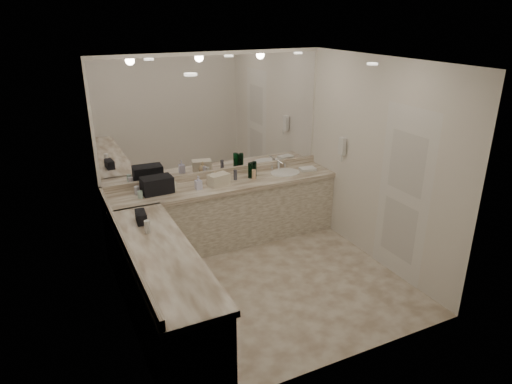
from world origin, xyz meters
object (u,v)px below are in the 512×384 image
sink (285,173)px  wall_phone (342,146)px  soap_bottle_a (174,185)px  soap_bottle_b (198,183)px  soap_bottle_c (215,178)px  black_toiletry_bag (157,184)px  cream_cosmetic_case (219,179)px  hand_towel (308,169)px

sink → wall_phone: (0.61, -0.50, 0.46)m
soap_bottle_a → soap_bottle_b: (0.31, -0.06, 0.00)m
soap_bottle_c → sink: bearing=-2.3°
soap_bottle_c → black_toiletry_bag: bearing=-179.8°
sink → soap_bottle_a: size_ratio=2.41×
black_toiletry_bag → soap_bottle_c: black_toiletry_bag is taller
wall_phone → soap_bottle_a: wall_phone is taller
cream_cosmetic_case → soap_bottle_c: same height
sink → cream_cosmetic_case: cream_cosmetic_case is taller
wall_phone → soap_bottle_c: bearing=162.0°
soap_bottle_a → soap_bottle_c: 0.59m
wall_phone → black_toiletry_bag: (-2.47, 0.54, -0.34)m
sink → soap_bottle_c: (-1.07, 0.04, 0.09)m
wall_phone → black_toiletry_bag: 2.55m
wall_phone → soap_bottle_b: bearing=167.8°
cream_cosmetic_case → soap_bottle_b: size_ratio=1.52×
black_toiletry_bag → soap_bottle_a: (0.21, -0.06, -0.02)m
black_toiletry_bag → cream_cosmetic_case: size_ratio=1.41×
soap_bottle_a → soap_bottle_c: soap_bottle_a is taller
hand_towel → soap_bottle_a: bearing=179.2°
hand_towel → soap_bottle_c: 1.42m
soap_bottle_b → soap_bottle_c: bearing=23.3°
cream_cosmetic_case → soap_bottle_b: soap_bottle_b is taller
cream_cosmetic_case → hand_towel: cream_cosmetic_case is taller
sink → cream_cosmetic_case: (-1.05, -0.05, 0.08)m
cream_cosmetic_case → soap_bottle_c: (-0.02, 0.09, 0.00)m
hand_towel → soap_bottle_b: bearing=-179.0°
sink → cream_cosmetic_case: 1.06m
cream_cosmetic_case → soap_bottle_b: (-0.30, -0.03, 0.01)m
hand_towel → sink: bearing=172.6°
soap_bottle_b → soap_bottle_c: 0.30m
cream_cosmetic_case → hand_towel: bearing=-14.5°
black_toiletry_bag → soap_bottle_c: (0.79, 0.00, -0.03)m
cream_cosmetic_case → soap_bottle_a: 0.60m
wall_phone → soap_bottle_a: (-2.26, 0.48, -0.36)m
soap_bottle_a → soap_bottle_b: size_ratio=1.00×
black_toiletry_bag → soap_bottle_c: size_ratio=2.43×
cream_cosmetic_case → hand_towel: 1.40m
black_toiletry_bag → soap_bottle_c: 0.79m
wall_phone → cream_cosmetic_case: 1.76m
hand_towel → soap_bottle_c: size_ratio=1.42×
black_toiletry_bag → cream_cosmetic_case: (0.81, -0.09, -0.03)m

